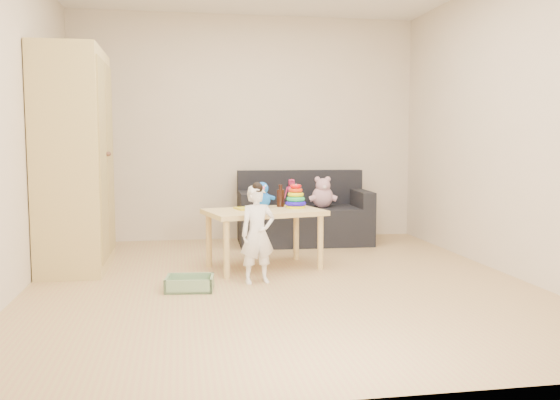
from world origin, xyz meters
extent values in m
plane|color=tan|center=(0.00, 0.00, 0.00)|extent=(4.50, 4.50, 0.00)
plane|color=beige|center=(0.00, 2.25, 1.30)|extent=(4.00, 0.00, 4.00)
plane|color=beige|center=(0.00, -2.25, 1.30)|extent=(4.00, 0.00, 4.00)
plane|color=beige|center=(-2.00, 0.00, 1.30)|extent=(0.00, 4.50, 4.50)
plane|color=beige|center=(2.00, 0.00, 1.30)|extent=(0.00, 4.50, 4.50)
cube|color=#D2B873|center=(-1.72, 0.86, 0.98)|extent=(0.54, 1.09, 1.96)
cube|color=black|center=(0.59, 1.78, 0.21)|extent=(1.49, 0.79, 0.41)
cube|color=#EDD382|center=(-0.04, 0.56, 0.27)|extent=(1.14, 0.86, 0.53)
imported|color=white|center=(-0.18, 0.01, 0.39)|extent=(0.32, 0.25, 0.78)
imported|color=#E82B67|center=(0.44, 1.77, 0.57)|extent=(0.18, 0.14, 0.31)
cylinder|color=#FFF90D|center=(0.27, 0.66, 0.54)|extent=(0.18, 0.18, 0.02)
cylinder|color=silver|center=(0.27, 0.66, 0.65)|extent=(0.02, 0.02, 0.21)
torus|color=#1E0DD9|center=(0.27, 0.66, 0.57)|extent=(0.19, 0.19, 0.04)
torus|color=#1DC25B|center=(0.27, 0.66, 0.62)|extent=(0.17, 0.17, 0.04)
torus|color=yellow|center=(0.27, 0.66, 0.66)|extent=(0.15, 0.15, 0.04)
torus|color=red|center=(0.27, 0.66, 0.70)|extent=(0.13, 0.13, 0.04)
torus|color=red|center=(0.27, 0.66, 0.73)|extent=(0.11, 0.11, 0.04)
cylinder|color=black|center=(0.14, 0.77, 0.61)|extent=(0.07, 0.07, 0.16)
cylinder|color=black|center=(0.14, 0.77, 0.71)|extent=(0.03, 0.03, 0.05)
cylinder|color=black|center=(0.14, 0.77, 0.74)|extent=(0.04, 0.04, 0.01)
cube|color=yellow|center=(-0.18, 0.63, 0.54)|extent=(0.25, 0.25, 0.02)
camera|label=1|loc=(-0.80, -4.69, 1.15)|focal=38.00mm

